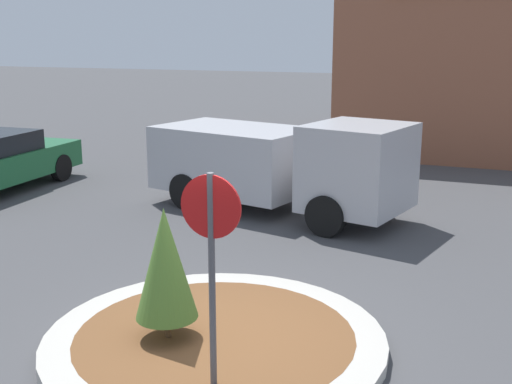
% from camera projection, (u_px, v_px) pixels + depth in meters
% --- Properties ---
extents(ground_plane, '(120.00, 120.00, 0.00)m').
position_uv_depth(ground_plane, '(215.00, 346.00, 7.91)').
color(ground_plane, '#474749').
extents(traffic_island, '(4.20, 4.20, 0.15)m').
position_uv_depth(traffic_island, '(215.00, 340.00, 7.89)').
color(traffic_island, '#BCB7AD').
rests_on(traffic_island, ground_plane).
extents(stop_sign, '(0.65, 0.07, 2.43)m').
position_uv_depth(stop_sign, '(211.00, 248.00, 6.40)').
color(stop_sign, '#4C4C51').
rests_on(stop_sign, ground_plane).
extents(island_shrub, '(0.75, 0.75, 1.62)m').
position_uv_depth(island_shrub, '(165.00, 263.00, 7.60)').
color(island_shrub, brown).
rests_on(island_shrub, traffic_island).
extents(utility_truck, '(5.94, 3.29, 2.05)m').
position_uv_depth(utility_truck, '(278.00, 162.00, 13.73)').
color(utility_truck, '#B2B2B7').
rests_on(utility_truck, ground_plane).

